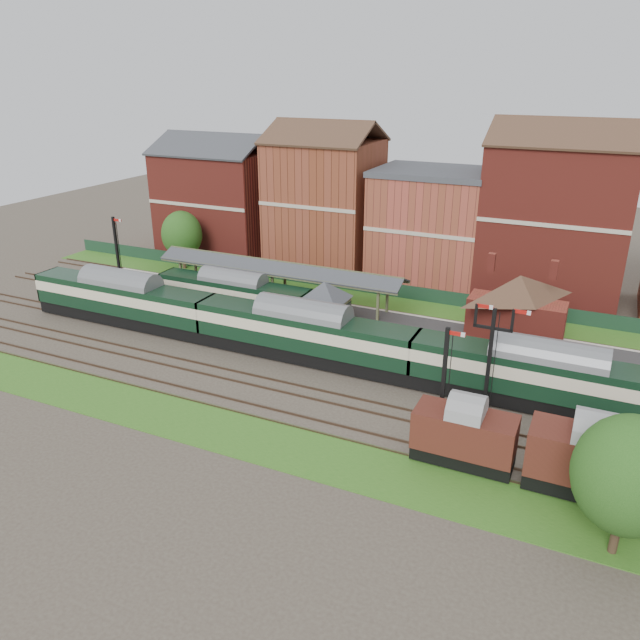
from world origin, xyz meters
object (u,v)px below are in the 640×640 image
at_px(platform_railcar, 234,293).
at_px(goods_van_a, 464,434).
at_px(dmu_train, 303,332).
at_px(semaphore_bracket, 490,355).
at_px(signal_box, 324,313).

distance_m(platform_railcar, goods_van_a, 30.49).
bearing_deg(platform_railcar, dmu_train, -30.90).
xyz_separation_m(semaphore_bracket, platform_railcar, (-26.33, 9.00, -2.44)).
height_order(signal_box, goods_van_a, signal_box).
distance_m(semaphore_bracket, dmu_train, 15.80).
xyz_separation_m(signal_box, goods_van_a, (14.97, -12.25, -1.10)).
bearing_deg(goods_van_a, semaphore_bracket, 89.40).
bearing_deg(signal_box, goods_van_a, -39.29).
distance_m(signal_box, semaphore_bracket, 16.16).
relative_size(dmu_train, goods_van_a, 9.38).
height_order(semaphore_bracket, platform_railcar, semaphore_bracket).
xyz_separation_m(signal_box, platform_railcar, (-11.29, 3.25, -1.00)).
height_order(semaphore_bracket, goods_van_a, semaphore_bracket).
height_order(platform_railcar, goods_van_a, platform_railcar).
relative_size(dmu_train, platform_railcar, 3.53).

